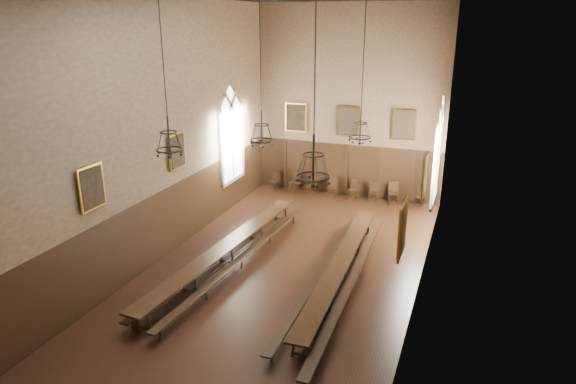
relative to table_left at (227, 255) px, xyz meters
The scene contains 33 objects.
floor 2.07m from the table_left, ahead, with size 9.00×18.00×0.02m, color black.
wall_back 10.06m from the table_left, 77.25° to the left, with size 9.00×0.02×9.00m, color #80674E.
wall_front 10.16m from the table_left, 77.40° to the right, with size 9.00×0.02×9.00m, color #80674E.
wall_left 4.80m from the table_left, behind, with size 0.02×18.00×9.00m, color #80674E.
wall_right 7.72m from the table_left, ahead, with size 0.02×18.00×9.00m, color #80674E.
wainscot_panelling 2.20m from the table_left, ahead, with size 9.00×18.00×2.50m, color black, non-canonical shape.
table_left is the anchor object (origin of this frame).
table_right 4.04m from the table_left, ahead, with size 0.94×9.30×0.72m.
bench_left_outer 0.57m from the table_left, behind, with size 0.46×9.73×0.44m.
bench_left_inner 0.63m from the table_left, ahead, with size 0.86×9.99×0.45m.
bench_right_inner 3.47m from the table_left, ahead, with size 0.40×9.63×0.43m.
bench_right_outer 4.55m from the table_left, ahead, with size 0.57×10.36×0.47m.
chair_0 8.56m from the table_left, 100.33° to the left, with size 0.46×0.46×0.93m.
chair_1 8.50m from the table_left, 93.37° to the left, with size 0.54×0.54×1.03m.
chair_2 8.45m from the table_left, 87.23° to the left, with size 0.43×0.43×0.86m.
chair_3 8.64m from the table_left, 80.25° to the left, with size 0.47×0.47×0.97m.
chair_4 8.79m from the table_left, 73.48° to the left, with size 0.50×0.50×0.95m.
chair_5 9.18m from the table_left, 67.80° to the left, with size 0.43×0.43×0.91m.
chair_6 9.55m from the table_left, 62.24° to the left, with size 0.55×0.55×1.03m.
chair_7 10.25m from the table_left, 56.60° to the left, with size 0.44×0.44×0.86m.
chandelier_back_left 4.78m from the table_left, 86.50° to the left, with size 0.92×0.92×5.26m.
chandelier_back_right 6.41m from the table_left, 31.53° to the left, with size 0.77×0.77×4.75m.
chandelier_front_left 5.51m from the table_left, 93.43° to the right, with size 0.76×0.76×4.32m.
chandelier_front_right 6.71m from the table_left, 36.16° to the right, with size 0.87×0.87×4.62m.
portrait_back_0 9.44m from the table_left, 93.72° to the left, with size 1.10×0.12×1.40m.
portrait_back_1 9.64m from the table_left, 77.07° to the left, with size 1.10×0.12×1.40m.
portrait_back_2 10.50m from the table_left, 62.34° to the left, with size 1.10×0.12×1.40m.
portrait_left_0 4.17m from the table_left, 158.12° to the left, with size 0.12×1.00×1.30m.
portrait_left_1 5.40m from the table_left, 123.52° to the right, with size 0.12×1.00×1.30m.
portrait_right_0 7.27m from the table_left, ahead, with size 0.12×1.00×1.30m.
portrait_right_1 8.04m from the table_left, 29.03° to the right, with size 0.12×1.00×1.30m.
window_right 8.97m from the table_left, 40.15° to the left, with size 0.20×2.20×4.60m, color white, non-canonical shape.
window_left 6.67m from the table_left, 113.82° to the left, with size 0.20×2.20×4.60m, color white, non-canonical shape.
Camera 1 is at (5.69, -14.55, 8.24)m, focal length 32.00 mm.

